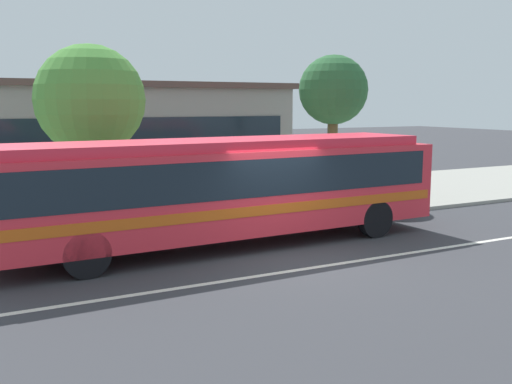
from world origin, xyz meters
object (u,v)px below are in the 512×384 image
at_px(pedestrian_waiting_near_sign, 262,183).
at_px(transit_bus, 225,184).
at_px(pedestrian_walking_along_curb, 226,183).
at_px(street_tree_near_stop, 90,100).
at_px(pedestrian_standing_by_tree, 332,181).
at_px(street_tree_mid_block, 333,92).
at_px(bus_stop_sign, 300,165).

bearing_deg(pedestrian_waiting_near_sign, transit_bus, -132.44).
bearing_deg(pedestrian_walking_along_curb, street_tree_near_stop, 167.95).
distance_m(transit_bus, pedestrian_waiting_near_sign, 3.88).
xyz_separation_m(pedestrian_standing_by_tree, street_tree_mid_block, (1.67, 2.38, 2.90)).
height_order(pedestrian_waiting_near_sign, bus_stop_sign, bus_stop_sign).
relative_size(pedestrian_waiting_near_sign, street_tree_mid_block, 0.32).
bearing_deg(transit_bus, street_tree_near_stop, 121.61).
relative_size(transit_bus, pedestrian_standing_by_tree, 7.04).
bearing_deg(pedestrian_walking_along_curb, bus_stop_sign, -32.99).
relative_size(pedestrian_standing_by_tree, street_tree_near_stop, 0.33).
bearing_deg(transit_bus, pedestrian_standing_by_tree, 25.32).
xyz_separation_m(transit_bus, pedestrian_waiting_near_sign, (2.60, 2.84, -0.46)).
relative_size(pedestrian_standing_by_tree, bus_stop_sign, 0.67).
height_order(pedestrian_standing_by_tree, bus_stop_sign, bus_stop_sign).
bearing_deg(transit_bus, street_tree_mid_block, 35.66).
distance_m(pedestrian_walking_along_curb, bus_stop_sign, 2.31).
xyz_separation_m(transit_bus, street_tree_mid_block, (6.50, 4.66, 2.42)).
bearing_deg(street_tree_mid_block, pedestrian_walking_along_curb, -162.38).
bearing_deg(transit_bus, bus_stop_sign, 28.92).
xyz_separation_m(pedestrian_standing_by_tree, bus_stop_sign, (-1.49, -0.44, 0.63)).
bearing_deg(pedestrian_standing_by_tree, pedestrian_waiting_near_sign, 165.96).
distance_m(pedestrian_walking_along_curb, street_tree_mid_block, 6.01).
height_order(transit_bus, street_tree_mid_block, street_tree_mid_block).
height_order(pedestrian_standing_by_tree, street_tree_near_stop, street_tree_near_stop).
height_order(transit_bus, pedestrian_waiting_near_sign, transit_bus).
xyz_separation_m(pedestrian_walking_along_curb, bus_stop_sign, (1.88, -1.22, 0.59)).
distance_m(pedestrian_walking_along_curb, pedestrian_standing_by_tree, 3.46).
relative_size(transit_bus, bus_stop_sign, 4.69).
height_order(transit_bus, pedestrian_walking_along_curb, transit_bus).
distance_m(pedestrian_waiting_near_sign, pedestrian_walking_along_curb, 1.16).
relative_size(pedestrian_walking_along_curb, street_tree_mid_block, 0.33).
height_order(street_tree_near_stop, street_tree_mid_block, street_tree_mid_block).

